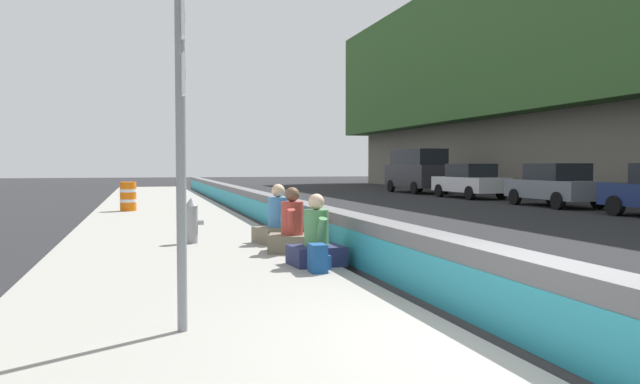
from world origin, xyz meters
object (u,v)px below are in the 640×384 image
seated_person_rear (278,224)px  fire_hydrant (191,220)px  parked_car_far (417,170)px  seated_person_foreground (316,243)px  construction_barrel (128,196)px  seated_person_middle (292,232)px  route_sign_post (181,100)px  parked_car_midline (470,181)px  backpack (318,259)px  parked_car_fourth (555,185)px

seated_person_rear → fire_hydrant: bearing=76.3°
parked_car_far → seated_person_foreground: bearing=152.0°
seated_person_foreground → parked_car_far: (24.45, -13.00, 0.88)m
fire_hydrant → parked_car_far: bearing=-34.5°
seated_person_rear → construction_barrel: bearing=17.4°
parked_car_far → seated_person_middle: bearing=150.5°
route_sign_post → parked_car_midline: 26.52m
seated_person_middle → parked_car_midline: size_ratio=0.25×
construction_barrel → seated_person_middle: bearing=-164.8°
seated_person_middle → backpack: (-2.09, 0.12, -0.16)m
seated_person_foreground → seated_person_middle: (1.45, 0.03, 0.02)m
seated_person_foreground → seated_person_middle: bearing=1.2°
parked_car_midline → construction_barrel: bearing=110.9°
backpack → parked_car_midline: parked_car_midline is taller
parked_car_fourth → fire_hydrant: bearing=120.8°
fire_hydrant → seated_person_rear: size_ratio=0.77×
seated_person_rear → parked_car_midline: 20.37m
parked_car_midline → route_sign_post: bearing=145.0°
fire_hydrant → seated_person_rear: 1.67m
construction_barrel → parked_car_far: 20.09m
route_sign_post → parked_car_midline: bearing=-35.0°
backpack → construction_barrel: size_ratio=0.42×
seated_person_rear → seated_person_middle: bearing=178.5°
route_sign_post → fire_hydrant: (6.42, -0.55, -1.65)m
route_sign_post → fire_hydrant: size_ratio=4.09×
seated_person_middle → seated_person_rear: size_ratio=0.99×
parked_car_midline → seated_person_middle: bearing=142.4°
parked_car_fourth → construction_barrel: bearing=88.6°
fire_hydrant → construction_barrel: 9.24m
backpack → parked_car_far: parked_car_far is taller
construction_barrel → parked_car_far: parked_car_far is taller
parked_car_midline → backpack: bearing=145.3°
backpack → construction_barrel: bearing=12.4°
parked_car_fourth → parked_car_midline: (6.51, 0.08, 0.00)m
fire_hydrant → seated_person_middle: bearing=-137.1°
route_sign_post → seated_person_foreground: 4.29m
seated_person_middle → parked_car_fourth: parked_car_fourth is taller
route_sign_post → parked_car_fourth: 21.58m
backpack → seated_person_middle: bearing=-3.3°
seated_person_middle → parked_car_fourth: (10.47, -13.14, 0.37)m
construction_barrel → parked_car_fourth: parked_car_fourth is taller
backpack → seated_person_foreground: bearing=-13.1°
seated_person_foreground → backpack: seated_person_foreground is taller
parked_car_fourth → parked_car_midline: bearing=0.7°
seated_person_foreground → construction_barrel: bearing=13.6°
fire_hydrant → parked_car_far: parked_car_far is taller
parked_car_fourth → parked_car_far: (12.53, 0.11, 0.49)m
parked_car_far → backpack: bearing=152.4°
seated_person_foreground → parked_car_fourth: bearing=-47.7°
seated_person_rear → parked_car_far: size_ratio=0.22×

